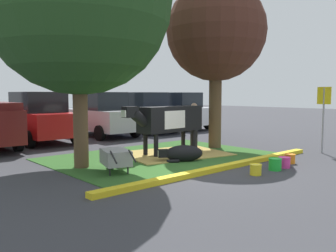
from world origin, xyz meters
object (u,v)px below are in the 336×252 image
(bucket_green, at_px, (275,164))
(sedan_silver, at_px, (101,115))
(cow_holstein, at_px, (168,119))
(person_handler, at_px, (194,124))
(wheelbarrow, at_px, (115,157))
(bucket_orange, at_px, (290,158))
(hatchback_white, at_px, (179,111))
(shade_tree_right, at_px, (216,32))
(calf_lying, at_px, (183,153))
(bucket_yellow, at_px, (256,169))
(parking_sign, at_px, (324,107))
(shade_tree_left, at_px, (78,0))
(bucket_pink, at_px, (284,162))
(sedan_blue, at_px, (143,113))
(sedan_red, at_px, (38,118))

(bucket_green, xyz_separation_m, sedan_silver, (0.59, 9.39, 0.82))
(cow_holstein, bearing_deg, person_handler, 11.61)
(wheelbarrow, relative_size, bucket_orange, 5.03)
(cow_holstein, xyz_separation_m, bucket_green, (0.41, -3.63, -0.96))
(bucket_green, bearing_deg, hatchback_white, 59.05)
(shade_tree_right, distance_m, calf_lying, 4.86)
(bucket_yellow, bearing_deg, bucket_green, -1.80)
(shade_tree_right, height_order, cow_holstein, shade_tree_right)
(cow_holstein, xyz_separation_m, bucket_yellow, (-0.41, -3.60, -0.98))
(parking_sign, distance_m, bucket_yellow, 4.54)
(shade_tree_right, distance_m, sedan_silver, 6.75)
(shade_tree_left, bearing_deg, wheelbarrow, -73.61)
(shade_tree_right, height_order, bucket_orange, shade_tree_right)
(wheelbarrow, height_order, sedan_silver, sedan_silver)
(bucket_pink, bearing_deg, bucket_orange, 17.62)
(shade_tree_right, relative_size, person_handler, 3.64)
(sedan_blue, bearing_deg, hatchback_white, 2.02)
(cow_holstein, bearing_deg, hatchback_white, 44.12)
(cow_holstein, height_order, calf_lying, cow_holstein)
(sedan_blue, relative_size, hatchback_white, 1.00)
(shade_tree_right, distance_m, hatchback_white, 7.92)
(shade_tree_left, distance_m, parking_sign, 8.19)
(calf_lying, height_order, sedan_blue, sedan_blue)
(bucket_orange, bearing_deg, parking_sign, 4.36)
(sedan_silver, bearing_deg, shade_tree_right, -78.69)
(parking_sign, bearing_deg, bucket_orange, -175.64)
(bucket_green, relative_size, sedan_blue, 0.08)
(person_handler, distance_m, bucket_orange, 3.79)
(wheelbarrow, bearing_deg, cow_holstein, 22.80)
(wheelbarrow, relative_size, sedan_silver, 0.36)
(hatchback_white, bearing_deg, cow_holstein, -135.88)
(hatchback_white, bearing_deg, parking_sign, -103.80)
(calf_lying, height_order, parking_sign, parking_sign)
(sedan_blue, bearing_deg, bucket_pink, -105.58)
(parking_sign, distance_m, bucket_pink, 3.34)
(cow_holstein, height_order, person_handler, person_handler)
(person_handler, bearing_deg, hatchback_white, 50.63)
(sedan_silver, height_order, hatchback_white, same)
(parking_sign, xyz_separation_m, bucket_yellow, (-4.31, -0.37, -1.39))
(wheelbarrow, bearing_deg, calf_lying, -1.78)
(bucket_yellow, relative_size, sedan_blue, 0.07)
(bucket_yellow, height_order, sedan_silver, sedan_silver)
(person_handler, relative_size, bucket_yellow, 5.44)
(parking_sign, height_order, hatchback_white, parking_sign)
(cow_holstein, bearing_deg, bucket_pink, -76.26)
(shade_tree_left, distance_m, bucket_orange, 7.07)
(bucket_pink, relative_size, bucket_orange, 1.01)
(calf_lying, distance_m, person_handler, 2.66)
(cow_holstein, distance_m, sedan_red, 6.01)
(shade_tree_right, xyz_separation_m, cow_holstein, (-2.17, 0.11, -2.98))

